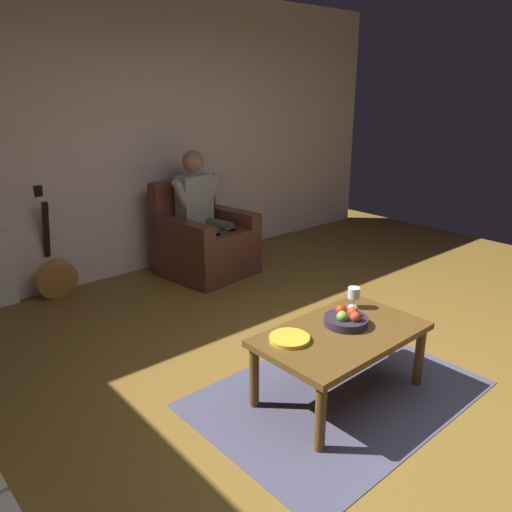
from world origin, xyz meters
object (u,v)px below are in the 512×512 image
at_px(person_seated, 202,209).
at_px(wine_glass_near, 354,294).
at_px(guitar, 56,274).
at_px(fruit_bowl, 346,319).
at_px(decorative_dish, 289,339).
at_px(armchair, 204,243).
at_px(coffee_table, 341,340).

relative_size(person_seated, wine_glass_near, 8.90).
height_order(person_seated, wine_glass_near, person_seated).
bearing_deg(guitar, fruit_bowl, 108.07).
relative_size(person_seated, decorative_dish, 5.25).
bearing_deg(guitar, person_seated, 166.67).
height_order(armchair, coffee_table, armchair).
bearing_deg(wine_glass_near, guitar, -66.35).
bearing_deg(decorative_dish, fruit_bowl, 168.68).
xyz_separation_m(person_seated, guitar, (1.40, -0.33, -0.45)).
bearing_deg(coffee_table, decorative_dish, -21.33).
distance_m(person_seated, decorative_dish, 2.44).
bearing_deg(fruit_bowl, coffee_table, 24.89).
xyz_separation_m(coffee_table, guitar, (0.77, -2.69, -0.16)).
xyz_separation_m(coffee_table, wine_glass_near, (-0.33, -0.18, 0.16)).
xyz_separation_m(person_seated, decorative_dish, (0.94, 2.23, -0.22)).
distance_m(guitar, wine_glass_near, 2.76).
xyz_separation_m(armchair, person_seated, (0.00, -0.02, 0.35)).
distance_m(armchair, person_seated, 0.35).
xyz_separation_m(person_seated, coffee_table, (0.63, 2.36, -0.29)).
xyz_separation_m(armchair, fruit_bowl, (0.54, 2.30, 0.15)).
bearing_deg(fruit_bowl, armchair, -103.16).
bearing_deg(armchair, coffee_table, 66.81).
bearing_deg(decorative_dish, armchair, -113.12).
distance_m(coffee_table, decorative_dish, 0.35).
distance_m(armchair, wine_glass_near, 2.19).
height_order(person_seated, decorative_dish, person_seated).
xyz_separation_m(armchair, decorative_dish, (0.95, 2.22, 0.12)).
xyz_separation_m(guitar, decorative_dish, (-0.45, 2.57, 0.23)).
bearing_deg(person_seated, fruit_bowl, 68.82).
height_order(coffee_table, guitar, guitar).
relative_size(person_seated, coffee_table, 1.19).
bearing_deg(armchair, person_seated, -90.00).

